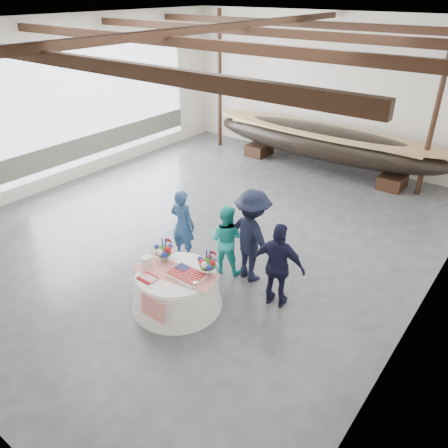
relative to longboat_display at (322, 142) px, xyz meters
The scene contains 13 objects.
floor 5.10m from the longboat_display, 95.62° to the right, with size 10.00×12.00×0.01m, color #3D3D42.
wall_back 1.74m from the longboat_display, 116.00° to the left, with size 10.00×0.02×4.50m, color silver.
wall_left 7.54m from the longboat_display, 137.72° to the right, with size 0.02×12.00×4.50m, color silver.
ceiling 6.17m from the longboat_display, 95.62° to the right, with size 10.00×12.00×0.01m, color white.
pavilion_structure 5.19m from the longboat_display, 96.76° to the right, with size 9.80×11.76×4.50m.
open_bay 6.81m from the longboat_display, 143.72° to the right, with size 0.03×7.00×3.20m.
longboat_display is the anchor object (origin of this frame).
banquet_table 7.72m from the longboat_display, 82.73° to the right, with size 1.63×1.63×0.70m.
tabletop_items 7.53m from the longboat_display, 82.66° to the right, with size 1.58×1.02×0.40m.
guest_woman_blue 6.35m from the longboat_display, 90.21° to the right, with size 0.57×0.37×1.55m, color navy.
guest_woman_teal 6.28m from the longboat_display, 80.91° to the right, with size 0.70×0.55×1.45m, color #22B4AA.
guest_man_left 6.30m from the longboat_display, 75.76° to the right, with size 1.22×0.70×1.89m, color black.
guest_man_right 6.93m from the longboat_display, 69.88° to the right, with size 0.96×0.40×1.64m, color black.
Camera 1 is at (5.97, -7.12, 5.14)m, focal length 35.00 mm.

